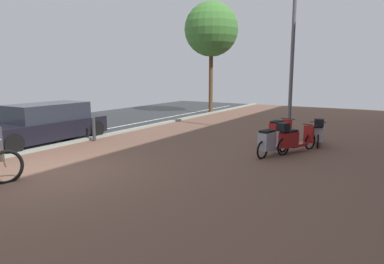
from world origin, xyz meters
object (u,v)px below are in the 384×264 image
scooter_near (293,138)px  parked_car_near (45,124)px  street_tree (211,30)px  scooter_mid (279,131)px  scooter_far (271,142)px  scooter_extra (318,133)px  bollard_near (1,144)px  bollard_far (94,129)px  lamp_post (293,38)px

scooter_near → parked_car_near: size_ratio=0.41×
scooter_near → street_tree: (-6.99, 7.96, 4.38)m
scooter_mid → parked_car_near: bearing=-150.1°
parked_car_near → street_tree: 11.53m
scooter_far → scooter_extra: scooter_extra is taller
street_tree → parked_car_near: bearing=-94.0°
scooter_near → bollard_near: size_ratio=1.89×
street_tree → bollard_near: (0.51, -13.01, -4.35)m
street_tree → bollard_near: 13.73m
bollard_near → bollard_far: size_ratio=1.14×
parked_car_near → bollard_far: bearing=38.8°
scooter_far → scooter_extra: (0.88, 2.16, 0.02)m
parked_car_near → bollard_near: bearing=-61.1°
scooter_near → bollard_near: scooter_near is taller
scooter_far → scooter_mid: bearing=100.3°
scooter_far → bollard_near: size_ratio=1.77×
scooter_mid → lamp_post: bearing=95.5°
scooter_extra → scooter_near: bearing=-106.4°
parked_car_near → bollard_far: (1.26, 1.02, -0.23)m
street_tree → bollard_far: bearing=-87.0°
lamp_post → bollard_near: size_ratio=7.05×
lamp_post → street_tree: lamp_post is taller
scooter_near → scooter_mid: size_ratio=1.00×
scooter_far → parked_car_near: bearing=-164.2°
scooter_far → bollard_near: bearing=-144.1°
bollard_near → bollard_far: (0.00, 3.31, -0.06)m
scooter_far → parked_car_near: parked_car_near is taller
lamp_post → bollard_far: bearing=-138.5°
scooter_far → bollard_far: size_ratio=2.02×
scooter_near → scooter_far: (-0.45, -0.69, -0.03)m
scooter_near → bollard_far: size_ratio=2.15×
scooter_far → street_tree: size_ratio=0.26×
parked_car_near → bollard_far: parked_car_near is taller
scooter_far → street_tree: 11.71m
bollard_far → street_tree: bearing=93.0°
bollard_near → bollard_far: 3.31m
bollard_far → scooter_near: bearing=15.0°
scooter_far → bollard_near: (-6.03, -4.36, 0.06)m
scooter_far → bollard_far: bollard_far is taller
scooter_far → lamp_post: 5.02m
parked_car_near → street_tree: (0.75, 10.71, 4.18)m
parked_car_near → lamp_post: size_ratio=0.65×
scooter_near → lamp_post: bearing=107.4°
scooter_far → parked_car_near: (-7.30, -2.07, 0.23)m
scooter_mid → bollard_far: bearing=-152.3°
scooter_near → bollard_far: 6.71m
scooter_far → bollard_near: bollard_near is taller
scooter_extra → bollard_far: bearing=-155.1°
scooter_far → parked_car_near: 7.59m
street_tree → scooter_far: bearing=-52.9°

